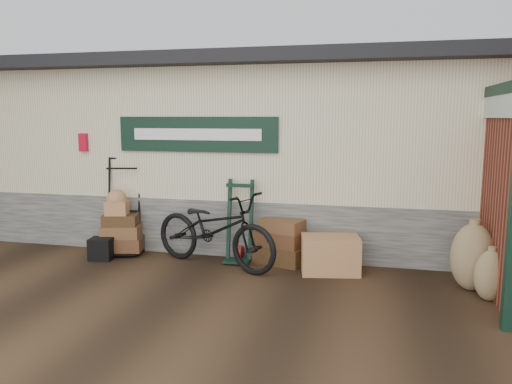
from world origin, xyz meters
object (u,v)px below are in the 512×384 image
bicycle (214,225)px  green_barrow (239,221)px  wicker_hamper (330,254)px  black_trunk (101,249)px  porter_trolley (123,205)px  suitcase_stack (280,241)px

bicycle → green_barrow: bearing=-21.1°
wicker_hamper → black_trunk: bearing=-177.0°
porter_trolley → wicker_hamper: (3.42, -0.31, -0.53)m
suitcase_stack → black_trunk: suitcase_stack is taller
porter_trolley → black_trunk: size_ratio=4.62×
wicker_hamper → black_trunk: wicker_hamper is taller
green_barrow → black_trunk: size_ratio=3.68×
porter_trolley → green_barrow: (2.00, -0.08, -0.16)m
suitcase_stack → green_barrow: bearing=-172.5°
green_barrow → black_trunk: (-2.13, -0.42, -0.46)m
porter_trolley → green_barrow: bearing=-16.2°
porter_trolley → bicycle: 1.76m
wicker_hamper → suitcase_stack: bearing=158.6°
suitcase_stack → black_trunk: size_ratio=2.26×
green_barrow → black_trunk: 2.22m
green_barrow → bicycle: bearing=-131.5°
bicycle → porter_trolley: bearing=96.9°
bicycle → suitcase_stack: bearing=-45.3°
green_barrow → bicycle: size_ratio=0.58×
wicker_hamper → bicycle: (-1.71, -0.10, 0.37)m
green_barrow → suitcase_stack: green_barrow is taller
suitcase_stack → wicker_hamper: (0.80, -0.31, -0.08)m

